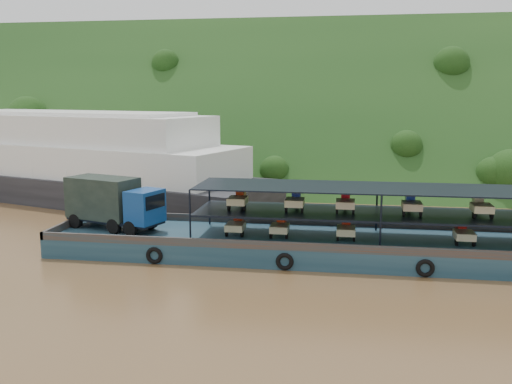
# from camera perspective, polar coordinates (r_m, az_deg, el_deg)

# --- Properties ---
(ground) EXTENTS (160.00, 160.00, 0.00)m
(ground) POSITION_cam_1_polar(r_m,az_deg,el_deg) (39.15, 2.20, -5.44)
(ground) COLOR brown
(ground) RESTS_ON ground
(hillside) EXTENTS (140.00, 39.60, 39.60)m
(hillside) POSITION_cam_1_polar(r_m,az_deg,el_deg) (74.36, 5.60, 1.80)
(hillside) COLOR #143513
(hillside) RESTS_ON ground
(cargo_barge) EXTENTS (35.10, 7.18, 4.68)m
(cargo_barge) POSITION_cam_1_polar(r_m,az_deg,el_deg) (36.95, 4.59, -4.52)
(cargo_barge) COLOR #122F3F
(cargo_barge) RESTS_ON ground
(passenger_ferry) EXTENTS (43.61, 23.19, 8.59)m
(passenger_ferry) POSITION_cam_1_polar(r_m,az_deg,el_deg) (59.78, -18.05, 3.01)
(passenger_ferry) COLOR black
(passenger_ferry) RESTS_ON ground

